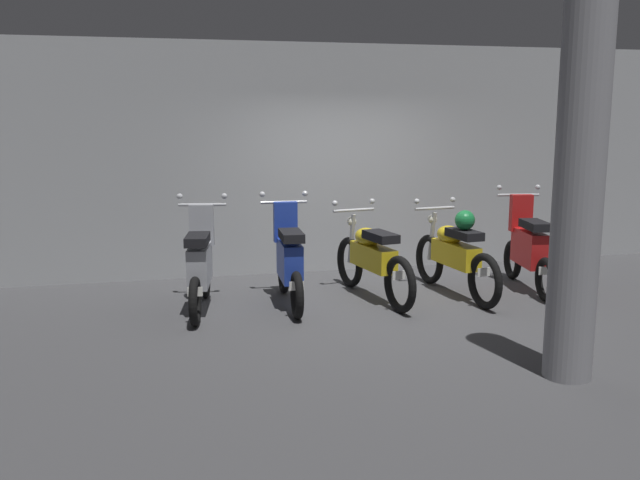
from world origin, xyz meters
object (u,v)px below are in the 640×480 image
motorbike_slot_2 (372,258)px  motorbike_slot_3 (455,253)px  motorbike_slot_0 (200,265)px  motorbike_slot_4 (528,248)px  motorbike_slot_1 (289,260)px  support_pillar (578,193)px

motorbike_slot_2 → motorbike_slot_3: same height
motorbike_slot_0 → motorbike_slot_2: motorbike_slot_0 is taller
motorbike_slot_0 → motorbike_slot_3: bearing=-1.4°
motorbike_slot_4 → motorbike_slot_3: bearing=-175.2°
motorbike_slot_1 → motorbike_slot_2: bearing=1.4°
motorbike_slot_3 → support_pillar: (-0.21, -2.76, 1.05)m
motorbike_slot_0 → motorbike_slot_1: 1.03m
motorbike_slot_1 → motorbike_slot_3: size_ratio=0.86×
motorbike_slot_0 → motorbike_slot_2: 2.05m
motorbike_slot_2 → motorbike_slot_3: bearing=-5.4°
motorbike_slot_3 → motorbike_slot_4: (1.04, 0.09, -0.00)m
motorbike_slot_4 → support_pillar: size_ratio=0.53×
motorbike_slot_2 → motorbike_slot_4: size_ratio=1.16×
support_pillar → motorbike_slot_3: bearing=85.6°
motorbike_slot_3 → motorbike_slot_4: 1.04m
motorbike_slot_2 → motorbike_slot_3: size_ratio=0.99×
motorbike_slot_1 → motorbike_slot_3: 2.06m
motorbike_slot_2 → support_pillar: bearing=-73.9°
motorbike_slot_4 → support_pillar: bearing=-113.7°
motorbike_slot_4 → support_pillar: support_pillar is taller
motorbike_slot_0 → support_pillar: (2.88, -2.84, 1.05)m
motorbike_slot_0 → motorbike_slot_2: bearing=0.7°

